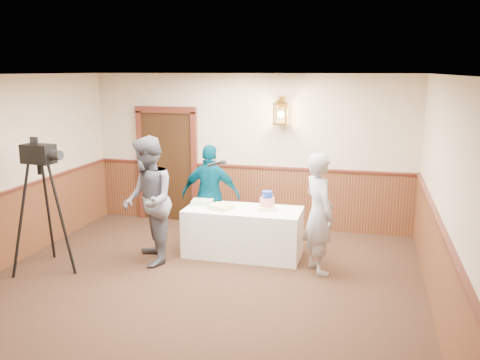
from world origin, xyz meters
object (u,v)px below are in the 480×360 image
object	(u,v)px
display_table	(243,232)
tv_camera_rig	(44,215)
sheet_cake_yellow	(221,207)
assistant_p	(211,195)
baker	(319,214)
sheet_cake_green	(202,202)
tiered_cake	(267,202)
interviewer	(148,201)

from	to	relation	value
display_table	tv_camera_rig	bearing A→B (deg)	-153.71
display_table	sheet_cake_yellow	bearing A→B (deg)	-161.17
display_table	assistant_p	bearing A→B (deg)	148.91
sheet_cake_yellow	assistant_p	size ratio (longest dim) A/B	0.21
sheet_cake_yellow	baker	distance (m)	1.56
sheet_cake_green	baker	distance (m)	1.97
tiered_cake	assistant_p	size ratio (longest dim) A/B	0.20
sheet_cake_yellow	sheet_cake_green	bearing A→B (deg)	150.00
baker	sheet_cake_green	bearing A→B (deg)	43.42
display_table	interviewer	distance (m)	1.57
interviewer	assistant_p	distance (m)	1.25
sheet_cake_yellow	sheet_cake_green	xyz separation A→B (m)	(-0.37, 0.21, 0.00)
interviewer	sheet_cake_yellow	bearing A→B (deg)	90.53
interviewer	tiered_cake	bearing A→B (deg)	83.98
tiered_cake	interviewer	world-z (taller)	interviewer
interviewer	baker	xyz separation A→B (m)	(2.49, 0.28, -0.09)
tiered_cake	display_table	bearing A→B (deg)	-170.80
sheet_cake_yellow	interviewer	distance (m)	1.12
baker	assistant_p	size ratio (longest dim) A/B	1.04
interviewer	tv_camera_rig	xyz separation A→B (m)	(-1.34, -0.62, -0.13)
display_table	tv_camera_rig	world-z (taller)	tv_camera_rig
sheet_cake_yellow	baker	bearing A→B (deg)	-10.43
display_table	tiered_cake	xyz separation A→B (m)	(0.36, 0.06, 0.49)
sheet_cake_green	tv_camera_rig	world-z (taller)	tv_camera_rig
interviewer	assistant_p	world-z (taller)	interviewer
display_table	assistant_p	size ratio (longest dim) A/B	1.08
sheet_cake_green	assistant_p	xyz separation A→B (m)	(0.05, 0.29, 0.05)
sheet_cake_yellow	interviewer	xyz separation A→B (m)	(-0.95, -0.56, 0.17)
tiered_cake	interviewer	xyz separation A→B (m)	(-1.65, -0.74, 0.10)
tiered_cake	assistant_p	bearing A→B (deg)	161.81
tiered_cake	baker	size ratio (longest dim) A/B	0.20
tiered_cake	baker	xyz separation A→B (m)	(0.84, -0.45, 0.01)
display_table	interviewer	xyz separation A→B (m)	(-1.28, -0.68, 0.59)
baker	tv_camera_rig	distance (m)	3.93
baker	display_table	bearing A→B (deg)	39.84
display_table	assistant_p	distance (m)	0.89
display_table	sheet_cake_yellow	size ratio (longest dim) A/B	5.14
sheet_cake_yellow	tv_camera_rig	size ratio (longest dim) A/B	0.19
sheet_cake_green	baker	xyz separation A→B (m)	(1.91, -0.50, 0.08)
sheet_cake_green	interviewer	xyz separation A→B (m)	(-0.58, -0.78, 0.17)
display_table	sheet_cake_yellow	distance (m)	0.54
interviewer	tv_camera_rig	world-z (taller)	interviewer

